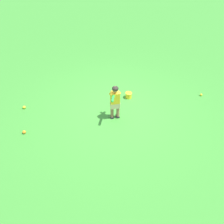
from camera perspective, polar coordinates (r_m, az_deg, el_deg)
ground_plane at (r=6.75m, az=1.38°, el=0.52°), size 40.00×40.00×0.00m
child_batter at (r=6.08m, az=0.75°, el=3.17°), size 0.32×0.63×1.08m
play_ball_far_left at (r=7.87m, az=21.85°, el=4.13°), size 0.08×0.08×0.08m
play_ball_center_lawn at (r=6.44m, az=-21.57°, el=-4.80°), size 0.09×0.09×0.09m
play_ball_near_batter at (r=7.29m, az=-21.56°, el=1.15°), size 0.09×0.09×0.09m
toy_bucket at (r=7.21m, az=4.28°, el=4.34°), size 0.22×0.22×0.19m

